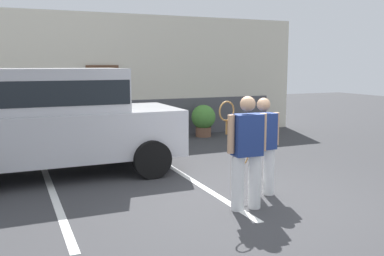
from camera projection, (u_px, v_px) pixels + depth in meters
ground_plane at (248, 205)px, 6.49m from camera, size 40.00×40.00×0.00m
parking_stripe_0 at (55, 199)px, 6.80m from camera, size 0.12×4.40×0.01m
parking_stripe_1 at (195, 182)px, 7.76m from camera, size 0.12×4.40×0.01m
house_frontage at (129, 80)px, 12.33m from camera, size 10.86×0.40×3.54m
parked_suv at (53, 116)px, 8.10m from camera, size 4.61×2.18×2.05m
tennis_player_man at (247, 151)px, 6.19m from camera, size 0.76×0.28×1.68m
tennis_player_woman at (262, 146)px, 6.85m from camera, size 0.86×0.25×1.60m
potted_plant_by_porch at (203, 119)px, 12.58m from camera, size 0.72×0.72×0.94m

